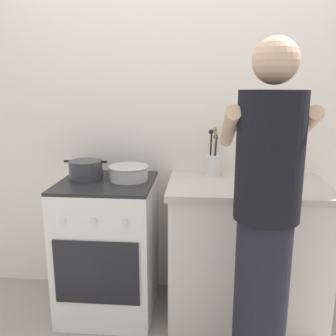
# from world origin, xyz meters

# --- Properties ---
(ground) EXTENTS (6.00, 6.00, 0.00)m
(ground) POSITION_xyz_m (0.00, 0.00, 0.00)
(ground) COLOR gray
(back_wall) EXTENTS (3.20, 0.10, 2.50)m
(back_wall) POSITION_xyz_m (0.20, 0.50, 1.25)
(back_wall) COLOR silver
(back_wall) RESTS_ON ground
(countertop) EXTENTS (1.00, 0.60, 0.90)m
(countertop) POSITION_xyz_m (0.55, 0.15, 0.45)
(countertop) COLOR silver
(countertop) RESTS_ON ground
(stove_range) EXTENTS (0.60, 0.62, 0.90)m
(stove_range) POSITION_xyz_m (-0.35, 0.15, 0.45)
(stove_range) COLOR white
(stove_range) RESTS_ON ground
(pot) EXTENTS (0.28, 0.22, 0.12)m
(pot) POSITION_xyz_m (-0.49, 0.18, 0.96)
(pot) COLOR #38383D
(pot) RESTS_ON stove_range
(mixing_bowl) EXTENTS (0.26, 0.26, 0.10)m
(mixing_bowl) POSITION_xyz_m (-0.21, 0.19, 0.95)
(mixing_bowl) COLOR #B7B7BC
(mixing_bowl) RESTS_ON stove_range
(utensil_crock) EXTENTS (0.10, 0.10, 0.33)m
(utensil_crock) POSITION_xyz_m (0.34, 0.34, 0.99)
(utensil_crock) COLOR silver
(utensil_crock) RESTS_ON countertop
(spice_bottle) EXTENTS (0.04, 0.04, 0.10)m
(spice_bottle) POSITION_xyz_m (0.50, 0.12, 0.95)
(spice_bottle) COLOR silver
(spice_bottle) RESTS_ON countertop
(oil_bottle) EXTENTS (0.07, 0.07, 0.22)m
(oil_bottle) POSITION_xyz_m (0.74, 0.17, 0.99)
(oil_bottle) COLOR gold
(oil_bottle) RESTS_ON countertop
(person) EXTENTS (0.41, 0.50, 1.70)m
(person) POSITION_xyz_m (0.55, -0.44, 0.86)
(person) COLOR black
(person) RESTS_ON ground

